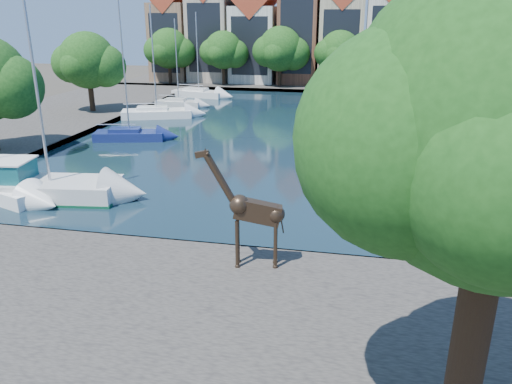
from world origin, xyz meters
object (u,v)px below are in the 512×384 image
at_px(giraffe_statue, 251,211).
at_px(motorsailer, 25,183).
at_px(sailboat_right_a, 494,204).
at_px(sailboat_left_a, 0,185).
at_px(plane_tree, 512,138).

relative_size(giraffe_statue, motorsailer, 0.43).
height_order(giraffe_statue, sailboat_right_a, sailboat_right_a).
distance_m(motorsailer, sailboat_left_a, 1.69).
bearing_deg(giraffe_statue, sailboat_right_a, 38.27).
bearing_deg(sailboat_right_a, sailboat_left_a, -174.82).
bearing_deg(plane_tree, sailboat_left_a, 149.10).
bearing_deg(sailboat_right_a, plane_tree, -105.34).
bearing_deg(giraffe_statue, plane_tree, -47.89).
height_order(sailboat_left_a, sailboat_right_a, sailboat_left_a).
distance_m(giraffe_statue, motorsailer, 15.72).
bearing_deg(sailboat_left_a, sailboat_right_a, 5.18).
distance_m(giraffe_statue, sailboat_left_a, 17.31).
xyz_separation_m(plane_tree, sailboat_right_a, (4.38, 15.98, -7.01)).
relative_size(motorsailer, sailboat_left_a, 1.07).
xyz_separation_m(motorsailer, sailboat_left_a, (-1.67, 0.05, -0.24)).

